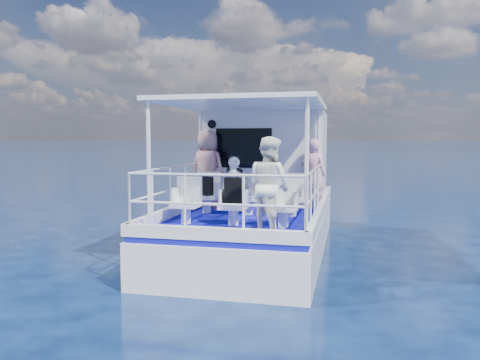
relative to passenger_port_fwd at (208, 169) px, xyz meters
name	(u,v)px	position (x,y,z in m)	size (l,w,h in m)	color
ground	(246,259)	(1.12, -0.98, -1.78)	(2000.00, 2000.00, 0.00)	#071335
hull	(256,248)	(1.12, 0.02, -1.78)	(3.00, 7.00, 1.60)	white
deck	(256,211)	(1.12, 0.02, -0.93)	(2.90, 6.90, 0.10)	#0C0A95
cabin	(266,158)	(1.12, 1.32, 0.22)	(2.85, 2.00, 2.20)	white
canopy	(244,103)	(1.12, -1.18, 1.36)	(3.00, 3.20, 0.08)	white
canopy_posts	(244,162)	(1.12, -1.23, 0.22)	(2.77, 2.97, 2.20)	white
railings	(240,194)	(1.12, -1.56, -0.38)	(2.84, 3.59, 1.00)	white
seat_port_fwd	(207,204)	(0.22, -0.78, -0.69)	(0.48, 0.46, 0.38)	white
seat_center_fwd	(249,205)	(1.12, -0.78, -0.69)	(0.48, 0.46, 0.38)	white
seat_stbd_fwd	(292,207)	(2.02, -0.78, -0.69)	(0.48, 0.46, 0.38)	white
seat_port_aft	(186,213)	(0.22, -2.08, -0.69)	(0.48, 0.46, 0.38)	white
seat_center_aft	(233,215)	(1.12, -2.08, -0.69)	(0.48, 0.46, 0.38)	white
seat_stbd_aft	(283,217)	(2.02, -2.08, -0.69)	(0.48, 0.46, 0.38)	white
passenger_port_fwd	(208,169)	(0.00, 0.00, 0.00)	(0.66, 0.47, 1.76)	tan
passenger_stbd_fwd	(313,175)	(2.37, 0.10, -0.10)	(0.57, 0.37, 1.56)	pink
passenger_stbd_aft	(269,186)	(1.87, -2.69, -0.09)	(0.77, 0.60, 1.59)	white
backpack_port	(206,186)	(0.22, -0.85, -0.31)	(0.30, 0.17, 0.39)	black
backpack_center	(234,191)	(1.13, -2.09, -0.26)	(0.32, 0.18, 0.48)	black
compact_camera	(206,175)	(0.23, -0.87, -0.08)	(0.10, 0.06, 0.06)	black
panda	(234,167)	(1.14, -2.08, 0.17)	(0.26, 0.21, 0.39)	silver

